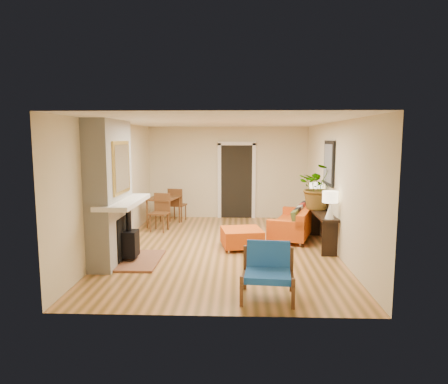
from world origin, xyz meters
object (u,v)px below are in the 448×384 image
(ottoman, at_px, (242,237))
(sofa, at_px, (296,223))
(console_table, at_px, (321,218))
(blue_chair, at_px, (268,268))
(dining_table, at_px, (166,203))
(lamp_near, at_px, (330,202))
(houseplant, at_px, (319,187))
(lamp_far, at_px, (316,192))

(ottoman, bearing_deg, sofa, 39.18)
(ottoman, relative_size, console_table, 0.50)
(blue_chair, distance_m, dining_table, 5.19)
(ottoman, height_order, blue_chair, blue_chair)
(dining_table, distance_m, lamp_near, 4.48)
(sofa, distance_m, houseplant, 1.08)
(ottoman, bearing_deg, houseplant, 19.76)
(dining_table, xyz_separation_m, houseplant, (3.64, -1.50, 0.62))
(console_table, bearing_deg, sofa, 120.83)
(lamp_far, relative_size, houseplant, 0.54)
(ottoman, relative_size, dining_table, 0.53)
(blue_chair, relative_size, houseplant, 0.80)
(sofa, distance_m, ottoman, 1.63)
(dining_table, xyz_separation_m, lamp_near, (3.65, -2.56, 0.46))
(sofa, bearing_deg, ottoman, -140.82)
(houseplant, bearing_deg, console_table, -88.03)
(lamp_far, bearing_deg, houseplant, -91.49)
(blue_chair, xyz_separation_m, console_table, (1.34, 2.85, 0.16))
(ottoman, bearing_deg, dining_table, 132.91)
(console_table, height_order, lamp_near, lamp_near)
(console_table, bearing_deg, lamp_near, -90.00)
(ottoman, xyz_separation_m, lamp_far, (1.69, 0.99, 0.83))
(ottoman, height_order, lamp_far, lamp_far)
(blue_chair, height_order, lamp_near, lamp_near)
(ottoman, xyz_separation_m, lamp_near, (1.69, -0.46, 0.83))
(blue_chair, bearing_deg, lamp_near, 57.31)
(sofa, bearing_deg, houseplant, -45.54)
(sofa, relative_size, lamp_far, 3.76)
(sofa, xyz_separation_m, dining_table, (-3.22, 1.08, 0.28))
(blue_chair, xyz_separation_m, lamp_near, (1.34, 2.08, 0.64))
(lamp_far, bearing_deg, console_table, -90.00)
(sofa, height_order, ottoman, sofa)
(lamp_far, bearing_deg, blue_chair, -110.75)
(dining_table, bearing_deg, console_table, -26.16)
(dining_table, xyz_separation_m, console_table, (3.65, -1.79, -0.03))
(lamp_near, xyz_separation_m, lamp_far, (0.00, 1.44, 0.00))
(blue_chair, relative_size, console_table, 0.43)
(blue_chair, height_order, dining_table, dining_table)
(sofa, height_order, dining_table, dining_table)
(ottoman, relative_size, lamp_near, 1.72)
(sofa, bearing_deg, lamp_near, -73.94)
(blue_chair, height_order, lamp_far, lamp_far)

